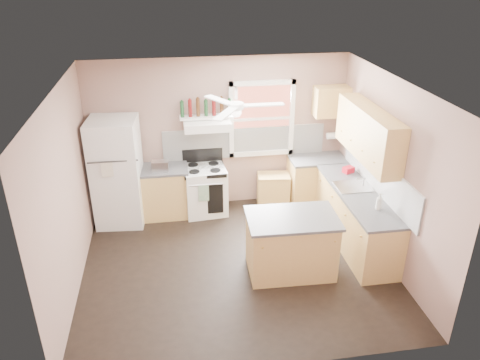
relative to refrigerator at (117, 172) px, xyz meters
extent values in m
plane|color=black|center=(1.77, -1.60, -0.92)|extent=(4.50, 4.50, 0.00)
plane|color=white|center=(1.77, -1.60, 1.78)|extent=(4.50, 4.50, 0.00)
cube|color=#8D6D61|center=(1.77, 0.43, 0.43)|extent=(4.50, 0.05, 2.70)
cube|color=#8D6D61|center=(4.05, -1.60, 0.43)|extent=(0.05, 4.00, 2.70)
cube|color=#8D6D61|center=(-0.50, -1.60, 0.43)|extent=(0.05, 4.00, 2.70)
cube|color=white|center=(2.22, 0.39, 0.26)|extent=(2.90, 0.03, 0.55)
cube|color=white|center=(4.01, -1.30, 0.26)|extent=(0.03, 2.60, 0.55)
cube|color=brown|center=(2.52, 0.39, 0.68)|extent=(1.00, 0.02, 1.20)
cube|color=white|center=(2.52, 0.36, 0.68)|extent=(1.16, 0.07, 1.36)
cube|color=white|center=(0.00, 0.00, 0.00)|extent=(0.84, 0.82, 1.84)
cube|color=tan|center=(0.71, 0.10, -0.49)|extent=(0.90, 0.60, 0.86)
cube|color=#454648|center=(0.71, 0.10, -0.04)|extent=(0.92, 0.62, 0.04)
cube|color=silver|center=(0.72, -0.01, 0.07)|extent=(0.29, 0.18, 0.18)
cube|color=white|center=(1.46, 0.08, -0.49)|extent=(0.77, 0.70, 0.86)
cube|color=white|center=(1.54, 0.15, 0.70)|extent=(0.78, 0.50, 0.14)
cube|color=white|center=(1.54, 0.27, 0.80)|extent=(0.90, 0.26, 0.03)
cube|color=tan|center=(2.72, 0.15, -0.63)|extent=(0.61, 0.45, 0.57)
cube|color=tan|center=(3.52, 0.10, -0.49)|extent=(1.00, 0.60, 0.86)
cube|color=tan|center=(3.72, -1.30, -0.49)|extent=(0.60, 2.20, 0.86)
cube|color=#454648|center=(3.52, 0.10, -0.04)|extent=(1.02, 0.62, 0.04)
cube|color=#454648|center=(3.71, -1.30, -0.04)|extent=(0.62, 2.22, 0.04)
cube|color=silver|center=(3.71, -1.10, -0.02)|extent=(0.55, 0.45, 0.03)
cylinder|color=silver|center=(3.87, -1.10, 0.05)|extent=(0.03, 0.03, 0.14)
cube|color=tan|center=(3.85, -1.10, 0.86)|extent=(0.33, 1.80, 0.76)
cube|color=tan|center=(3.72, 0.23, 0.98)|extent=(0.60, 0.33, 0.52)
cylinder|color=white|center=(3.84, 0.26, 0.33)|extent=(0.26, 0.12, 0.12)
cube|color=tan|center=(2.52, -1.87, -0.49)|extent=(1.23, 0.80, 0.86)
cube|color=#454648|center=(2.52, -1.87, -0.04)|extent=(1.30, 0.87, 0.04)
cylinder|color=white|center=(1.77, -1.60, 1.53)|extent=(0.20, 0.20, 0.08)
imported|color=silver|center=(3.80, -1.84, 0.11)|extent=(0.13, 0.13, 0.25)
cube|color=red|center=(3.83, -0.57, 0.03)|extent=(0.21, 0.18, 0.10)
cylinder|color=#143819|center=(1.14, 0.27, 0.95)|extent=(0.06, 0.06, 0.27)
cylinder|color=#590F0F|center=(1.28, 0.27, 0.96)|extent=(0.06, 0.06, 0.29)
cylinder|color=#3F230F|center=(1.41, 0.27, 0.97)|extent=(0.06, 0.06, 0.31)
cylinder|color=#143819|center=(1.54, 0.27, 0.95)|extent=(0.06, 0.06, 0.27)
cylinder|color=#590F0F|center=(1.68, 0.27, 0.96)|extent=(0.06, 0.06, 0.29)
cylinder|color=#3F230F|center=(1.81, 0.27, 0.97)|extent=(0.06, 0.06, 0.31)
cylinder|color=#143819|center=(1.94, 0.27, 0.95)|extent=(0.06, 0.06, 0.27)
camera|label=1|loc=(0.92, -7.32, 3.26)|focal=35.00mm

